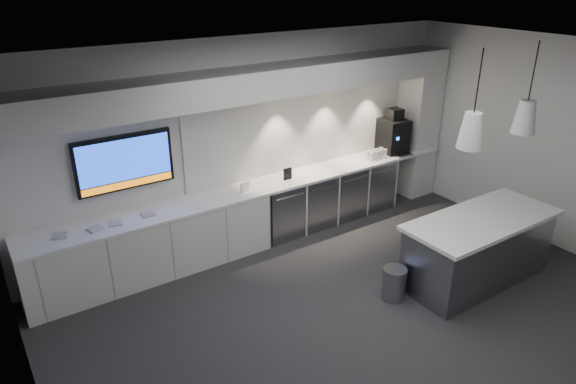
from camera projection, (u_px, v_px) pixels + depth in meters
floor at (359, 310)px, 6.26m from camera, size 7.00×7.00×0.00m
ceiling at (375, 60)px, 5.05m from camera, size 7.00×7.00×0.00m
wall_back at (252, 140)px, 7.55m from camera, size 7.00×0.00×7.00m
wall_left at (18, 305)px, 3.87m from camera, size 0.00×7.00×7.00m
wall_right at (547, 142)px, 7.44m from camera, size 0.00×7.00×7.00m
back_counter at (264, 186)px, 7.56m from camera, size 6.80×0.65×0.04m
left_base_cabinets at (153, 245)px, 6.84m from camera, size 3.30×0.63×0.86m
fridge_unit_a at (279, 209)px, 7.87m from camera, size 0.60×0.61×0.85m
fridge_unit_b at (312, 200)px, 8.19m from camera, size 0.60×0.61×0.85m
fridge_unit_c at (342, 191)px, 8.51m from camera, size 0.60×0.61×0.85m
fridge_unit_d at (371, 183)px, 8.83m from camera, size 0.60×0.61×0.85m
backsplash at (318, 124)px, 8.13m from camera, size 4.60×0.03×1.30m
soffit at (261, 82)px, 6.96m from camera, size 6.90×0.60×0.40m
column at (418, 124)px, 9.04m from camera, size 0.55×0.55×2.60m
wall_tv at (125, 162)px, 6.52m from camera, size 1.25×0.07×0.72m
island at (478, 249)px, 6.71m from camera, size 2.15×0.93×0.91m
bin at (394, 283)px, 6.41m from camera, size 0.39×0.39×0.42m
coffee_machine at (393, 134)px, 8.78m from camera, size 0.47×0.63×0.75m
sign_black at (288, 174)px, 7.70m from camera, size 0.14×0.02×0.18m
sign_white at (245, 187)px, 7.28m from camera, size 0.18×0.07×0.14m
cup_cluster at (376, 154)px, 8.54m from camera, size 0.37×0.17×0.15m
tray_a at (60, 236)px, 6.09m from camera, size 0.20×0.20×0.02m
tray_b at (95, 229)px, 6.24m from camera, size 0.20×0.20×0.02m
tray_c at (116, 223)px, 6.39m from camera, size 0.19×0.19×0.02m
tray_d at (148, 214)px, 6.62m from camera, size 0.17×0.17×0.02m
pendant_left at (471, 130)px, 5.76m from camera, size 0.29×0.29×1.12m
pendant_right at (525, 117)px, 6.28m from camera, size 0.29×0.29×1.12m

